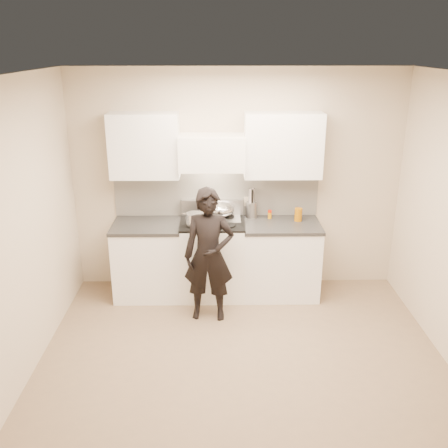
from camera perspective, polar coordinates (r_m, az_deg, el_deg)
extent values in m
plane|color=#80684D|center=(5.10, 2.09, -15.29)|extent=(4.00, 4.00, 0.00)
cube|color=#C2B098|center=(6.12, 1.46, 4.90)|extent=(4.00, 0.04, 2.70)
cube|color=#C2B098|center=(2.90, 4.15, -13.47)|extent=(4.00, 0.04, 2.70)
cube|color=#C2B098|center=(4.79, -22.35, -1.02)|extent=(0.04, 3.50, 2.70)
cube|color=silver|center=(4.17, 2.57, 16.48)|extent=(4.00, 3.50, 0.02)
cube|color=silver|center=(6.15, -0.88, 3.37)|extent=(2.50, 0.02, 0.53)
cube|color=#AEAEB1|center=(6.16, -1.34, 1.89)|extent=(0.76, 0.08, 0.20)
cube|color=white|center=(5.83, -1.41, 8.17)|extent=(0.76, 0.40, 0.40)
cylinder|color=silver|center=(5.69, -1.41, 6.03)|extent=(0.66, 0.02, 0.02)
cube|color=white|center=(5.90, 6.78, 8.92)|extent=(0.90, 0.33, 0.75)
cube|color=white|center=(5.91, -9.09, 8.83)|extent=(0.80, 0.33, 0.75)
cube|color=beige|center=(6.17, 2.66, 2.60)|extent=(0.08, 0.01, 0.12)
cube|color=white|center=(6.11, -1.32, -4.00)|extent=(0.76, 0.65, 0.92)
cube|color=black|center=(5.93, -1.35, 0.16)|extent=(0.76, 0.65, 0.02)
cube|color=silver|center=(6.04, 0.17, 0.68)|extent=(0.36, 0.34, 0.01)
cylinder|color=silver|center=(5.71, -1.37, -2.27)|extent=(0.62, 0.02, 0.02)
cylinder|color=black|center=(5.79, -3.15, -0.17)|extent=(0.18, 0.18, 0.01)
cylinder|color=black|center=(5.79, 0.42, -0.15)|extent=(0.18, 0.18, 0.01)
cylinder|color=black|center=(6.07, -3.04, 0.81)|extent=(0.18, 0.18, 0.01)
cylinder|color=black|center=(6.07, 0.36, 0.83)|extent=(0.18, 0.18, 0.01)
cube|color=white|center=(6.16, 6.44, -4.11)|extent=(0.90, 0.65, 0.88)
cube|color=black|center=(5.99, 6.61, -0.09)|extent=(0.92, 0.67, 0.04)
cube|color=white|center=(6.17, -8.59, -4.17)|extent=(0.80, 0.65, 0.88)
cube|color=black|center=(6.00, -8.82, -0.16)|extent=(0.82, 0.67, 0.04)
ellipsoid|color=silver|center=(6.03, -0.36, 1.67)|extent=(0.32, 0.32, 0.18)
torus|color=silver|center=(6.02, -0.36, 2.05)|extent=(0.34, 0.34, 0.01)
ellipsoid|color=white|center=(6.03, -0.36, 1.59)|extent=(0.19, 0.19, 0.08)
cylinder|color=white|center=(5.88, -0.81, 2.16)|extent=(0.12, 0.22, 0.17)
cylinder|color=silver|center=(5.77, -3.34, 0.57)|extent=(0.27, 0.27, 0.14)
cube|color=silver|center=(5.80, -4.51, 1.21)|extent=(0.05, 0.04, 0.01)
cube|color=silver|center=(5.70, -2.19, 0.92)|extent=(0.05, 0.04, 0.01)
cylinder|color=#AEAEB1|center=(6.13, 3.14, 1.64)|extent=(0.14, 0.14, 0.19)
cylinder|color=black|center=(6.11, 3.44, 2.53)|extent=(0.02, 0.02, 0.34)
cylinder|color=white|center=(6.13, 3.30, 2.58)|extent=(0.02, 0.02, 0.34)
cylinder|color=#AEAEB1|center=(6.13, 3.07, 2.59)|extent=(0.02, 0.02, 0.34)
cylinder|color=black|center=(6.12, 2.89, 2.55)|extent=(0.02, 0.02, 0.34)
cylinder|color=#AEAEB1|center=(6.09, 2.87, 2.49)|extent=(0.02, 0.02, 0.34)
cylinder|color=white|center=(6.07, 3.01, 2.43)|extent=(0.02, 0.02, 0.34)
cylinder|color=black|center=(6.07, 3.24, 2.42)|extent=(0.02, 0.02, 0.34)
cylinder|color=#AEAEB1|center=(6.09, 3.42, 2.46)|extent=(0.02, 0.02, 0.34)
cylinder|color=#C98205|center=(6.12, 5.25, 0.98)|extent=(0.04, 0.04, 0.08)
cylinder|color=red|center=(6.10, 5.26, 1.45)|extent=(0.05, 0.05, 0.03)
cylinder|color=#A86003|center=(6.07, 8.49, 1.08)|extent=(0.09, 0.09, 0.16)
imported|color=black|center=(5.47, -1.74, -3.60)|extent=(0.58, 0.40, 1.51)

